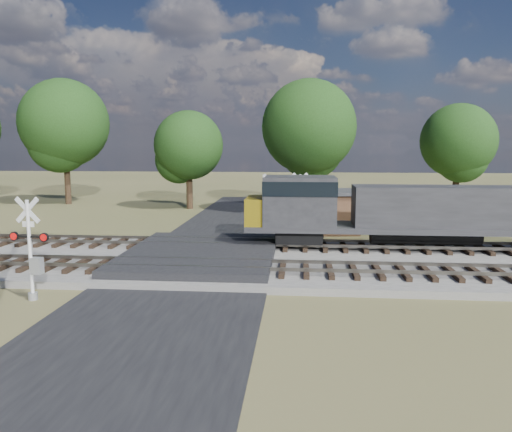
{
  "coord_description": "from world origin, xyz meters",
  "views": [
    {
      "loc": [
        4.67,
        -22.62,
        5.62
      ],
      "look_at": [
        2.52,
        2.0,
        2.07
      ],
      "focal_mm": 35.0,
      "sensor_mm": 36.0,
      "label": 1
    }
  ],
  "objects": [
    {
      "name": "road",
      "position": [
        0.0,
        0.0,
        0.04
      ],
      "size": [
        7.0,
        60.0,
        0.08
      ],
      "primitive_type": "cube",
      "color": "black",
      "rests_on": "ground"
    },
    {
      "name": "crossing_panel",
      "position": [
        0.0,
        0.5,
        0.32
      ],
      "size": [
        7.0,
        9.0,
        0.62
      ],
      "primitive_type": "cube",
      "color": "#262628",
      "rests_on": "ground"
    },
    {
      "name": "crossing_signal_near",
      "position": [
        -4.9,
        -5.82,
        1.58
      ],
      "size": [
        1.53,
        0.35,
        3.79
      ],
      "rotation": [
        0.0,
        0.0,
        -0.1
      ],
      "color": "silver",
      "rests_on": "ground"
    },
    {
      "name": "ballast_bed",
      "position": [
        10.0,
        0.5,
        0.15
      ],
      "size": [
        140.0,
        10.0,
        0.3
      ],
      "primitive_type": "cube",
      "color": "gray",
      "rests_on": "ground"
    },
    {
      "name": "ground",
      "position": [
        0.0,
        0.0,
        0.0
      ],
      "size": [
        160.0,
        160.0,
        0.0
      ],
      "primitive_type": "plane",
      "color": "#4F522B",
      "rests_on": "ground"
    },
    {
      "name": "equipment_shed",
      "position": [
        6.46,
        9.65,
        1.36
      ],
      "size": [
        4.43,
        4.43,
        2.69
      ],
      "rotation": [
        0.0,
        0.0,
        0.13
      ],
      "color": "#4F3522",
      "rests_on": "ground"
    },
    {
      "name": "treeline",
      "position": [
        0.07,
        20.98,
        6.67
      ],
      "size": [
        75.18,
        12.64,
        11.68
      ],
      "color": "black",
      "rests_on": "ground"
    },
    {
      "name": "track_near",
      "position": [
        3.12,
        -2.0,
        0.41
      ],
      "size": [
        140.0,
        2.6,
        0.33
      ],
      "color": "black",
      "rests_on": "ballast_bed"
    },
    {
      "name": "crossing_signal_far",
      "position": [
        4.63,
        8.28,
        1.63
      ],
      "size": [
        1.58,
        0.37,
        3.92
      ],
      "rotation": [
        0.0,
        0.0,
        3.26
      ],
      "color": "silver",
      "rests_on": "ground"
    },
    {
      "name": "track_far",
      "position": [
        3.12,
        3.0,
        0.41
      ],
      "size": [
        140.0,
        2.6,
        0.33
      ],
      "color": "black",
      "rests_on": "ballast_bed"
    }
  ]
}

